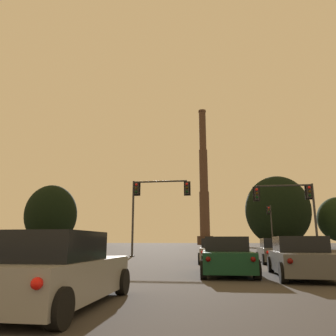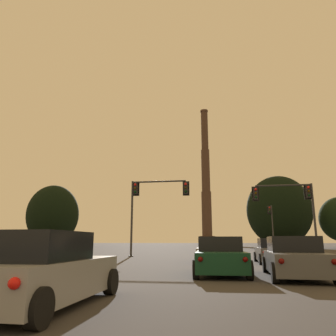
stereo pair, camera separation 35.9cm
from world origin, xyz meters
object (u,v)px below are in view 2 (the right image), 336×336
object	(u,v)px
hatchback_right_lane_front	(273,252)
hatchback_left_lane_third	(42,272)
sedan_center_lane_second	(220,256)
smokestack	(206,189)
traffic_light_overhead_left	(150,198)
traffic_light_far_right	(271,221)
sedan_right_lane_second	(294,258)
sedan_center_lane_front	(212,251)
traffic_light_overhead_right	(292,201)

from	to	relation	value
hatchback_right_lane_front	hatchback_left_lane_third	bearing A→B (deg)	-113.63
sedan_center_lane_second	smokestack	xyz separation A→B (m)	(-5.38, 115.84, 20.87)
traffic_light_overhead_left	traffic_light_far_right	size ratio (longest dim) A/B	0.99
sedan_right_lane_second	sedan_center_lane_second	bearing A→B (deg)	165.72
traffic_light_overhead_left	smokestack	world-z (taller)	smokestack
sedan_right_lane_second	smokestack	size ratio (longest dim) A/B	0.09
sedan_center_lane_front	traffic_light_overhead_left	size ratio (longest dim) A/B	0.74
hatchback_left_lane_third	hatchback_right_lane_front	size ratio (longest dim) A/B	1.00
traffic_light_overhead_right	hatchback_right_lane_front	bearing A→B (deg)	-111.25
traffic_light_overhead_left	hatchback_right_lane_front	bearing A→B (deg)	-38.33
sedan_right_lane_second	hatchback_left_lane_third	bearing A→B (deg)	-130.37
sedan_right_lane_second	sedan_center_lane_front	bearing A→B (deg)	114.04
traffic_light_far_right	smokestack	world-z (taller)	smokestack
traffic_light_overhead_left	sedan_center_lane_second	bearing A→B (deg)	-67.37
smokestack	traffic_light_far_right	bearing A→B (deg)	-80.74
sedan_center_lane_second	traffic_light_overhead_right	world-z (taller)	traffic_light_overhead_right
smokestack	traffic_light_overhead_right	bearing A→B (deg)	-83.63
traffic_light_overhead_left	traffic_light_far_right	xyz separation A→B (m)	(13.35, 23.06, -0.66)
traffic_light_far_right	smokestack	xyz separation A→B (m)	(-12.82, 78.60, 17.27)
hatchback_left_lane_third	sedan_center_lane_second	world-z (taller)	hatchback_left_lane_third
hatchback_left_lane_third	traffic_light_overhead_right	size ratio (longest dim) A/B	0.69
sedan_right_lane_second	hatchback_right_lane_front	bearing A→B (deg)	89.96
sedan_center_lane_second	traffic_light_overhead_right	bearing A→B (deg)	65.51
sedan_right_lane_second	traffic_light_overhead_right	size ratio (longest dim) A/B	0.81
traffic_light_overhead_left	traffic_light_overhead_right	distance (m)	11.85
sedan_center_lane_second	sedan_center_lane_front	bearing A→B (deg)	91.60
sedan_center_lane_front	traffic_light_overhead_left	bearing A→B (deg)	126.06
sedan_center_lane_front	hatchback_right_lane_front	size ratio (longest dim) A/B	1.16
hatchback_left_lane_third	sedan_right_lane_second	world-z (taller)	hatchback_left_lane_third
hatchback_left_lane_third	hatchback_right_lane_front	distance (m)	15.74
sedan_center_lane_second	hatchback_right_lane_front	xyz separation A→B (m)	(3.03, 7.11, -0.00)
smokestack	traffic_light_overhead_left	bearing A→B (deg)	-90.30
sedan_center_lane_second	traffic_light_overhead_right	distance (m)	16.21
sedan_center_lane_front	traffic_light_overhead_left	distance (m)	9.75
hatchback_left_lane_third	hatchback_right_lane_front	xyz separation A→B (m)	(6.44, 14.37, 0.00)
sedan_center_lane_front	sedan_right_lane_second	bearing A→B (deg)	-70.75
sedan_center_lane_front	traffic_light_overhead_left	xyz separation A→B (m)	(-5.40, 6.91, 4.26)
sedan_center_lane_second	sedan_right_lane_second	size ratio (longest dim) A/B	1.00
sedan_right_lane_second	traffic_light_far_right	size ratio (longest dim) A/B	0.73
sedan_right_lane_second	traffic_light_overhead_left	distance (m)	17.76
sedan_center_lane_front	traffic_light_overhead_right	world-z (taller)	traffic_light_overhead_right
sedan_right_lane_second	traffic_light_overhead_right	xyz separation A→B (m)	(3.30, 15.39, 3.84)
hatchback_right_lane_front	traffic_light_overhead_left	xyz separation A→B (m)	(-8.93, 7.06, 4.26)
traffic_light_overhead_right	smokestack	world-z (taller)	smokestack
hatchback_left_lane_third	traffic_light_overhead_right	bearing A→B (deg)	66.51
traffic_light_overhead_left	smokestack	bearing A→B (deg)	89.70
sedan_center_lane_front	smokestack	distance (m)	110.66
hatchback_left_lane_third	sedan_center_lane_second	bearing A→B (deg)	64.46
sedan_center_lane_second	sedan_right_lane_second	xyz separation A→B (m)	(2.63, -0.81, 0.00)
sedan_right_lane_second	smokestack	distance (m)	118.77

